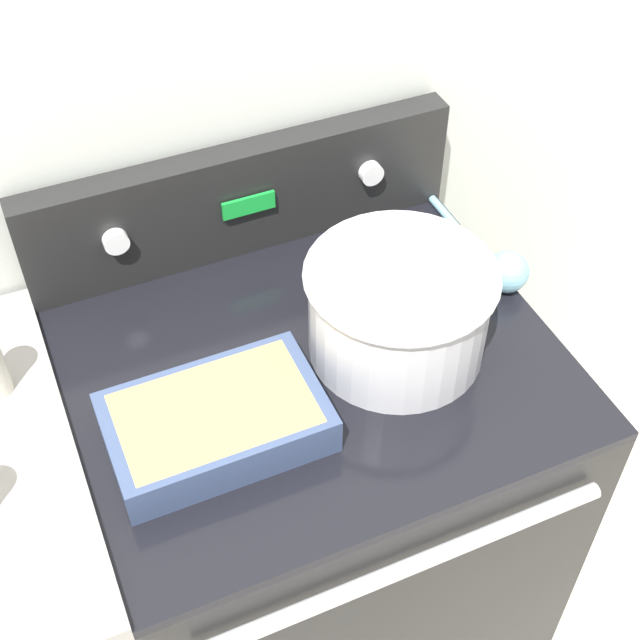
% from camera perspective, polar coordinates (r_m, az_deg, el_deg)
% --- Properties ---
extents(kitchen_wall, '(8.00, 0.05, 2.50)m').
position_cam_1_polar(kitchen_wall, '(1.40, -6.56, 17.25)').
color(kitchen_wall, silver).
rests_on(kitchen_wall, ground_plane).
extents(stove_range, '(0.73, 0.66, 0.90)m').
position_cam_1_polar(stove_range, '(1.71, -0.41, -12.58)').
color(stove_range, black).
rests_on(stove_range, ground_plane).
extents(control_panel, '(0.73, 0.07, 0.19)m').
position_cam_1_polar(control_panel, '(1.48, -5.00, 7.72)').
color(control_panel, black).
rests_on(control_panel, stove_range).
extents(mixing_bowl, '(0.28, 0.28, 0.16)m').
position_cam_1_polar(mixing_bowl, '(1.31, 5.07, 0.89)').
color(mixing_bowl, silver).
rests_on(mixing_bowl, stove_range).
extents(casserole_dish, '(0.30, 0.19, 0.06)m').
position_cam_1_polar(casserole_dish, '(1.24, -6.68, -6.42)').
color(casserole_dish, '#38476B').
rests_on(casserole_dish, stove_range).
extents(ladle, '(0.07, 0.28, 0.07)m').
position_cam_1_polar(ladle, '(1.48, 11.57, 3.32)').
color(ladle, '#7AB2C6').
rests_on(ladle, stove_range).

